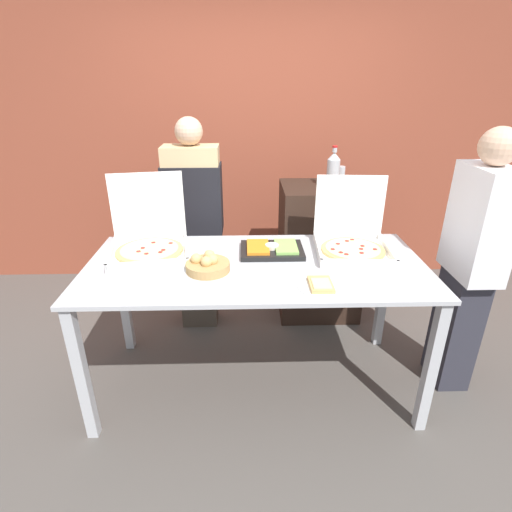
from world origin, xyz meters
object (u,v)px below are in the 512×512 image
Objects in this scene: paper_plate_front_right at (321,285)px; person_server_vest at (194,217)px; pizza_box_near_right at (149,239)px; soda_bottle at (333,169)px; pizza_box_near_left at (352,239)px; soda_can_silver at (341,174)px; veggie_tray at (272,249)px; person_guest_plaid at (471,263)px; bread_basket at (207,265)px.

person_server_vest reaches higher than paper_plate_front_right.
pizza_box_near_right is 1.48m from soda_bottle.
pizza_box_near_right is 1.27m from pizza_box_near_left.
soda_can_silver is at bearing 22.81° from pizza_box_near_right.
person_guest_plaid reaches higher than veggie_tray.
bread_basket is (-0.88, -0.26, -0.04)m from pizza_box_near_left.
pizza_box_near_right is 0.33× the size of person_server_vest.
person_server_vest is (0.22, 0.55, -0.04)m from pizza_box_near_right.
soda_bottle reaches higher than pizza_box_near_left.
pizza_box_near_right is 4.41× the size of soda_can_silver.
veggie_tray is 0.24× the size of person_server_vest.
soda_bottle reaches higher than veggie_tray.
paper_plate_front_right is 0.79× the size of soda_bottle.
pizza_box_near_left is at bearing 59.95° from paper_plate_front_right.
pizza_box_near_left reaches higher than paper_plate_front_right.
pizza_box_near_left is at bearing 16.42° from bread_basket.
paper_plate_front_right is at bearing 126.41° from person_server_vest.
person_server_vest is 0.99× the size of person_guest_plaid.
pizza_box_near_left is 0.92m from bread_basket.
pizza_box_near_right reaches higher than paper_plate_front_right.
bread_basket reaches higher than veggie_tray.
pizza_box_near_left reaches higher than bread_basket.
person_server_vest is at bearing 155.37° from pizza_box_near_left.
pizza_box_near_left is 1.26× the size of veggie_tray.
soda_bottle is at bearing 19.22° from pizza_box_near_right.
paper_plate_front_right is 1.30m from person_server_vest.
person_server_vest reaches higher than veggie_tray.
paper_plate_front_right is 0.98× the size of bread_basket.
person_server_vest is (-0.17, 0.83, 0.00)m from bread_basket.
paper_plate_front_right is at bearing 107.50° from person_guest_plaid.
bread_basket is at bearing 101.30° from person_server_vest.
bread_basket is 2.01× the size of soda_can_silver.
bread_basket is at bearing -45.93° from pizza_box_near_right.
person_server_vest is at bearing -164.75° from soda_can_silver.
soda_bottle is (0.89, 0.98, 0.33)m from bread_basket.
soda_bottle is 0.19× the size of person_server_vest.
paper_plate_front_right is (0.99, -0.50, -0.07)m from pizza_box_near_right.
pizza_box_near_right is at bearing 68.38° from person_server_vest.
soda_can_silver is at bearing 28.44° from person_guest_plaid.
bread_basket is at bearing -132.32° from soda_bottle.
pizza_box_near_left is 0.30× the size of person_server_vest.
soda_can_silver is at bearing 56.00° from veggie_tray.
person_guest_plaid reaches higher than pizza_box_near_left.
person_server_vest reaches higher than bread_basket.
soda_can_silver is at bearing 74.22° from paper_plate_front_right.
person_server_vest is (-1.05, 0.57, -0.04)m from pizza_box_near_left.
person_server_vest is (-0.55, 0.59, 0.02)m from veggie_tray.
veggie_tray is 3.13× the size of soda_can_silver.
pizza_box_near_left is at bearing -90.68° from soda_bottle.
pizza_box_near_left is 1.57× the size of soda_bottle.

